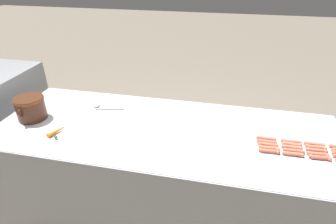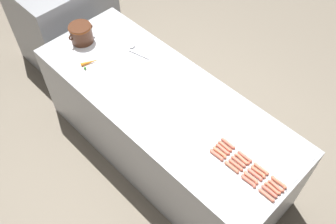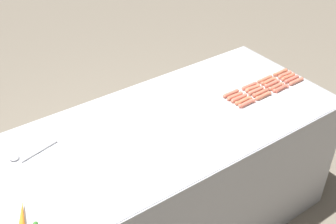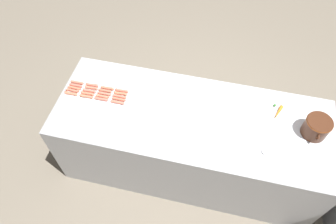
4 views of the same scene
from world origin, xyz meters
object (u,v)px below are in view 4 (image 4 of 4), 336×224
at_px(hot_dog_13, 88,93).
at_px(hot_dog_11, 119,96).
at_px(hot_dog_5, 91,88).
at_px(carrot, 278,112).
at_px(hot_dog_0, 77,82).
at_px(hot_dog_16, 71,93).
at_px(hot_dog_2, 107,88).
at_px(hot_dog_6, 105,91).
at_px(hot_dog_10, 104,94).
at_px(hot_dog_15, 119,99).
at_px(hot_dog_1, 92,85).
at_px(hot_dog_19, 118,102).
at_px(hot_dog_12, 72,90).
at_px(hot_dog_18, 101,99).
at_px(hot_dog_9, 89,91).
at_px(hot_dog_3, 122,91).
at_px(hot_dog_4, 76,85).
at_px(hot_dog_8, 74,88).
at_px(hot_dog_7, 120,93).
at_px(hot_dog_17, 86,96).
at_px(serving_spoon, 259,149).
at_px(hot_dog_14, 102,96).
at_px(bean_pot, 317,126).

bearing_deg(hot_dog_13, hot_dog_11, 96.67).
distance_m(hot_dog_5, carrot, 1.70).
xyz_separation_m(hot_dog_0, hot_dog_16, (0.14, -0.00, 0.00)).
xyz_separation_m(hot_dog_2, hot_dog_6, (0.03, -0.01, 0.00)).
bearing_deg(hot_dog_10, hot_dog_13, -77.26).
bearing_deg(hot_dog_5, hot_dog_13, -5.81).
height_order(hot_dog_2, hot_dog_15, same).
relative_size(hot_dog_2, hot_dog_11, 1.00).
xyz_separation_m(hot_dog_1, hot_dog_19, (0.14, 0.30, 0.00)).
xyz_separation_m(hot_dog_16, carrot, (-0.21, 1.85, 0.00)).
bearing_deg(hot_dog_1, hot_dog_16, -46.94).
bearing_deg(hot_dog_6, hot_dog_16, -70.61).
relative_size(hot_dog_15, hot_dog_19, 1.00).
xyz_separation_m(hot_dog_12, hot_dog_18, (0.03, 0.29, 0.00)).
bearing_deg(hot_dog_9, hot_dog_3, 103.48).
xyz_separation_m(hot_dog_5, hot_dog_18, (0.10, 0.14, 0.00)).
xyz_separation_m(hot_dog_4, hot_dog_8, (0.03, -0.00, 0.00)).
relative_size(hot_dog_15, hot_dog_16, 1.00).
bearing_deg(hot_dog_9, carrot, 94.80).
distance_m(hot_dog_7, hot_dog_17, 0.31).
bearing_deg(hot_dog_6, hot_dog_0, -97.00).
distance_m(hot_dog_18, serving_spoon, 1.44).
bearing_deg(hot_dog_19, serving_spoon, 81.43).
height_order(hot_dog_0, hot_dog_13, same).
height_order(hot_dog_8, hot_dog_10, same).
bearing_deg(hot_dog_13, hot_dog_5, 174.19).
height_order(hot_dog_1, hot_dog_3, same).
height_order(hot_dog_14, serving_spoon, hot_dog_14).
bearing_deg(hot_dog_8, bean_pot, 90.13).
bearing_deg(bean_pot, hot_dog_12, -89.02).
bearing_deg(hot_dog_9, hot_dog_16, -65.72).
xyz_separation_m(hot_dog_19, serving_spoon, (0.19, 1.27, -0.00)).
bearing_deg(serving_spoon, hot_dog_17, -96.94).
bearing_deg(hot_dog_18, hot_dog_8, -103.04).
bearing_deg(hot_dog_4, hot_dog_2, 96.79).
height_order(hot_dog_12, hot_dog_16, same).
bearing_deg(hot_dog_8, hot_dog_10, 89.76).
distance_m(hot_dog_2, hot_dog_8, 0.31).
bearing_deg(hot_dog_7, hot_dog_5, -90.46).
bearing_deg(bean_pot, hot_dog_11, -89.82).
height_order(hot_dog_0, hot_dog_19, same).
relative_size(hot_dog_2, hot_dog_12, 1.00).
relative_size(hot_dog_13, hot_dog_18, 1.00).
xyz_separation_m(hot_dog_1, carrot, (-0.07, 1.70, 0.00)).
distance_m(hot_dog_3, hot_dog_8, 0.45).
bearing_deg(hot_dog_4, hot_dog_15, 81.68).
bearing_deg(hot_dog_7, hot_dog_9, -82.76).
xyz_separation_m(hot_dog_11, hot_dog_12, (0.03, -0.45, 0.00)).
bearing_deg(hot_dog_4, carrot, 93.37).
distance_m(hot_dog_17, bean_pot, 2.00).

